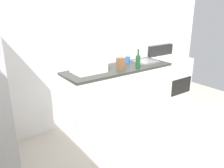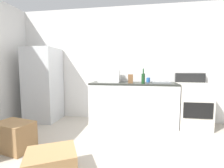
# 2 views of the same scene
# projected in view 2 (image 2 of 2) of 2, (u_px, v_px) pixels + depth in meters

# --- Properties ---
(ground_plane) EXTENTS (6.00, 6.00, 0.00)m
(ground_plane) POSITION_uv_depth(u_px,v_px,m) (109.00, 150.00, 2.39)
(ground_plane) COLOR #B2A899
(wall_back) EXTENTS (5.00, 0.10, 2.60)m
(wall_back) POSITION_uv_depth(u_px,v_px,m) (121.00, 64.00, 3.78)
(wall_back) COLOR silver
(wall_back) RESTS_ON ground_plane
(kitchen_counter) EXTENTS (1.80, 0.60, 0.90)m
(kitchen_counter) POSITION_uv_depth(u_px,v_px,m) (133.00, 103.00, 3.48)
(kitchen_counter) COLOR silver
(kitchen_counter) RESTS_ON ground_plane
(refrigerator) EXTENTS (0.68, 0.66, 1.66)m
(refrigerator) POSITION_uv_depth(u_px,v_px,m) (43.00, 85.00, 3.71)
(refrigerator) COLOR silver
(refrigerator) RESTS_ON ground_plane
(stove_oven) EXTENTS (0.60, 0.61, 1.10)m
(stove_oven) POSITION_uv_depth(u_px,v_px,m) (193.00, 105.00, 3.29)
(stove_oven) COLOR silver
(stove_oven) RESTS_ON ground_plane
(microwave) EXTENTS (0.46, 0.34, 0.27)m
(microwave) POSITION_uv_depth(u_px,v_px,m) (109.00, 76.00, 3.55)
(microwave) COLOR white
(microwave) RESTS_ON kitchen_counter
(sink_basin) EXTENTS (0.36, 0.32, 0.03)m
(sink_basin) POSITION_uv_depth(u_px,v_px,m) (161.00, 82.00, 3.33)
(sink_basin) COLOR slate
(sink_basin) RESTS_ON kitchen_counter
(wine_bottle) EXTENTS (0.07, 0.07, 0.30)m
(wine_bottle) POSITION_uv_depth(u_px,v_px,m) (143.00, 78.00, 3.18)
(wine_bottle) COLOR #193F1E
(wine_bottle) RESTS_ON kitchen_counter
(coffee_mug) EXTENTS (0.08, 0.08, 0.10)m
(coffee_mug) POSITION_uv_depth(u_px,v_px,m) (148.00, 80.00, 3.55)
(coffee_mug) COLOR #2659A5
(coffee_mug) RESTS_ON kitchen_counter
(knife_block) EXTENTS (0.10, 0.10, 0.18)m
(knife_block) POSITION_uv_depth(u_px,v_px,m) (131.00, 79.00, 3.33)
(knife_block) COLOR brown
(knife_block) RESTS_ON kitchen_counter
(cardboard_box_large) EXTENTS (0.68, 0.64, 0.28)m
(cardboard_box_large) POSITION_uv_depth(u_px,v_px,m) (51.00, 163.00, 1.80)
(cardboard_box_large) COLOR #A37A4C
(cardboard_box_large) RESTS_ON ground_plane
(cardboard_box_medium) EXTENTS (0.60, 0.46, 0.42)m
(cardboard_box_medium) POSITION_uv_depth(u_px,v_px,m) (14.00, 136.00, 2.37)
(cardboard_box_medium) COLOR olive
(cardboard_box_medium) RESTS_ON ground_plane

